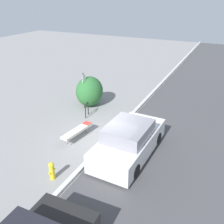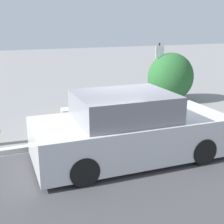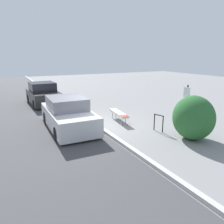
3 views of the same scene
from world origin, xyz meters
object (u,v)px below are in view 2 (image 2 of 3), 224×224
bench (93,109)px  bike_rack (146,95)px  parked_car_near (129,130)px  sign_post (159,67)px

bench → bike_rack: size_ratio=2.40×
bench → bike_rack: bearing=27.4°
bench → parked_car_near: size_ratio=0.44×
bench → parked_car_near: parked_car_near is taller
bench → bike_rack: bike_rack is taller
bike_rack → sign_post: 1.48m
sign_post → parked_car_near: 5.61m
bike_rack → sign_post: sign_post is taller
bench → parked_car_near: 2.84m
bench → sign_post: bearing=32.9°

